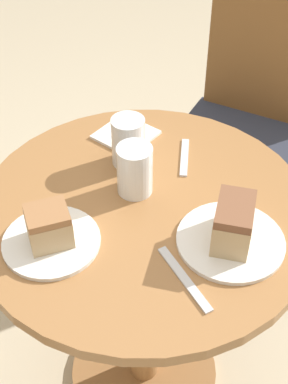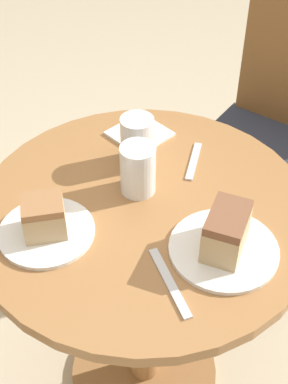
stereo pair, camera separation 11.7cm
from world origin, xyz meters
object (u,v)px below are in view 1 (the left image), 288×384
plate_far (51,241)px  cake_slice_near (233,223)px  cake_slice_far (49,226)px  plate_near (230,241)px  glass_lemonade (135,173)px  glass_water (128,143)px  chair (249,117)px

plate_far → cake_slice_near: (0.33, 0.18, 0.05)m
plate_far → cake_slice_far: (0.00, 0.00, 0.05)m
plate_near → plate_far: (-0.33, -0.18, 0.00)m
plate_near → glass_lemonade: 0.26m
plate_far → glass_water: bearing=88.1°
plate_far → glass_water: size_ratio=1.66×
chair → plate_near: (0.21, -0.79, 0.24)m
chair → glass_lemonade: size_ratio=8.15×
glass_lemonade → cake_slice_far: bearing=-108.0°
plate_near → cake_slice_near: (-0.00, 0.00, 0.05)m
cake_slice_near → glass_water: (-0.32, 0.13, -0.00)m
plate_far → cake_slice_near: cake_slice_near is taller
plate_near → glass_water: bearing=157.6°
cake_slice_near → glass_water: glass_water is taller
chair → plate_far: bearing=-97.7°
chair → glass_lemonade: bearing=-94.2°
plate_far → cake_slice_far: 0.05m
plate_far → plate_near: bearing=28.5°
plate_near → glass_water: (-0.32, 0.13, 0.05)m
cake_slice_far → glass_water: 0.31m
chair → plate_near: 0.85m
plate_far → glass_water: glass_water is taller
cake_slice_near → cake_slice_far: 0.37m
glass_water → cake_slice_near: bearing=-22.4°
chair → plate_far: 1.01m
cake_slice_far → cake_slice_near: bearing=28.5°
chair → cake_slice_far: chair is taller
cake_slice_near → plate_far: bearing=-151.5°
plate_near → cake_slice_far: cake_slice_far is taller
plate_near → glass_lemonade: glass_lemonade is taller
plate_far → cake_slice_near: size_ratio=1.58×
glass_lemonade → glass_water: size_ratio=0.98×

